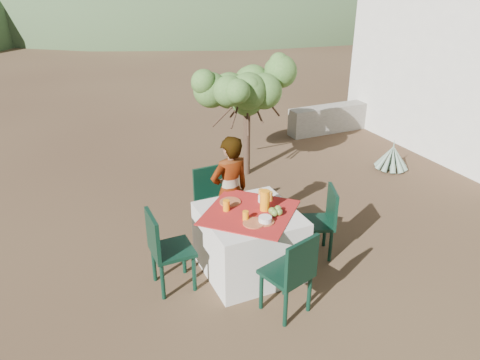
# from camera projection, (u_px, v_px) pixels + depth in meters

# --- Properties ---
(ground) EXTENTS (160.00, 160.00, 0.00)m
(ground) POSITION_uv_depth(u_px,v_px,m) (268.00, 248.00, 5.88)
(ground) COLOR #382419
(ground) RESTS_ON ground
(table) EXTENTS (1.30, 1.30, 0.76)m
(table) POSITION_uv_depth(u_px,v_px,m) (249.00, 241.00, 5.32)
(table) COLOR silver
(table) RESTS_ON ground
(chair_far) EXTENTS (0.42, 0.42, 0.88)m
(chair_far) POSITION_uv_depth(u_px,v_px,m) (212.00, 198.00, 6.06)
(chair_far) COLOR black
(chair_far) RESTS_ON ground
(chair_near) EXTENTS (0.53, 0.53, 0.92)m
(chair_near) POSITION_uv_depth(u_px,v_px,m) (292.00, 272.00, 4.58)
(chair_near) COLOR black
(chair_near) RESTS_ON ground
(chair_left) EXTENTS (0.43, 0.43, 0.94)m
(chair_left) POSITION_uv_depth(u_px,v_px,m) (165.00, 247.00, 4.96)
(chair_left) COLOR black
(chair_left) RESTS_ON ground
(chair_right) EXTENTS (0.53, 0.53, 0.88)m
(chair_right) POSITION_uv_depth(u_px,v_px,m) (322.00, 219.00, 5.57)
(chair_right) COLOR black
(chair_right) RESTS_ON ground
(person) EXTENTS (0.57, 0.42, 1.43)m
(person) POSITION_uv_depth(u_px,v_px,m) (230.00, 192.00, 5.71)
(person) COLOR #8C6651
(person) RESTS_ON ground
(shrub_tree) EXTENTS (1.45, 1.42, 1.71)m
(shrub_tree) POSITION_uv_depth(u_px,v_px,m) (249.00, 94.00, 7.41)
(shrub_tree) COLOR #443022
(shrub_tree) RESTS_ON ground
(agave) EXTENTS (0.57, 0.58, 0.61)m
(agave) POSITION_uv_depth(u_px,v_px,m) (392.00, 158.00, 8.01)
(agave) COLOR gray
(agave) RESTS_ON ground
(stone_wall) EXTENTS (2.60, 0.35, 0.55)m
(stone_wall) POSITION_uv_depth(u_px,v_px,m) (345.00, 116.00, 9.90)
(stone_wall) COLOR gray
(stone_wall) RESTS_ON ground
(hill_near_right) EXTENTS (48.00, 48.00, 20.00)m
(hill_near_right) POSITION_uv_depth(u_px,v_px,m) (199.00, 2.00, 40.01)
(hill_near_right) COLOR #2F4929
(hill_near_right) RESTS_ON ground
(plate_far) EXTENTS (0.25, 0.25, 0.01)m
(plate_far) POSITION_uv_depth(u_px,v_px,m) (230.00, 202.00, 5.35)
(plate_far) COLOR brown
(plate_far) RESTS_ON table
(plate_near) EXTENTS (0.24, 0.24, 0.01)m
(plate_near) POSITION_uv_depth(u_px,v_px,m) (254.00, 223.00, 4.93)
(plate_near) COLOR brown
(plate_near) RESTS_ON table
(glass_far) EXTENTS (0.08, 0.08, 0.12)m
(glass_far) POSITION_uv_depth(u_px,v_px,m) (226.00, 205.00, 5.16)
(glass_far) COLOR orange
(glass_far) RESTS_ON table
(glass_near) EXTENTS (0.07, 0.07, 0.11)m
(glass_near) POSITION_uv_depth(u_px,v_px,m) (246.00, 216.00, 4.98)
(glass_near) COLOR orange
(glass_near) RESTS_ON table
(juice_pitcher) EXTENTS (0.11, 0.11, 0.24)m
(juice_pitcher) POSITION_uv_depth(u_px,v_px,m) (265.00, 200.00, 5.15)
(juice_pitcher) COLOR orange
(juice_pitcher) RESTS_ON table
(bowl_plate) EXTENTS (0.20, 0.20, 0.01)m
(bowl_plate) POSITION_uv_depth(u_px,v_px,m) (265.00, 222.00, 4.95)
(bowl_plate) COLOR brown
(bowl_plate) RESTS_ON table
(white_bowl) EXTENTS (0.14, 0.14, 0.05)m
(white_bowl) POSITION_uv_depth(u_px,v_px,m) (265.00, 219.00, 4.94)
(white_bowl) COLOR silver
(white_bowl) RESTS_ON bowl_plate
(jar_left) EXTENTS (0.07, 0.07, 0.11)m
(jar_left) POSITION_uv_depth(u_px,v_px,m) (270.00, 196.00, 5.39)
(jar_left) COLOR orange
(jar_left) RESTS_ON table
(jar_right) EXTENTS (0.06, 0.06, 0.10)m
(jar_right) POSITION_uv_depth(u_px,v_px,m) (261.00, 193.00, 5.46)
(jar_right) COLOR orange
(jar_right) RESTS_ON table
(napkin_holder) EXTENTS (0.07, 0.04, 0.09)m
(napkin_holder) POSITION_uv_depth(u_px,v_px,m) (262.00, 199.00, 5.35)
(napkin_holder) COLOR silver
(napkin_holder) RESTS_ON table
(fruit_cluster) EXTENTS (0.16, 0.15, 0.08)m
(fruit_cluster) POSITION_uv_depth(u_px,v_px,m) (276.00, 211.00, 5.09)
(fruit_cluster) COLOR olive
(fruit_cluster) RESTS_ON table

